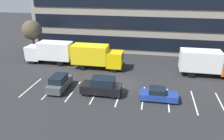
% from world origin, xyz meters
% --- Properties ---
extents(ground_plane, '(120.00, 120.00, 0.00)m').
position_xyz_m(ground_plane, '(0.00, 0.00, 0.00)').
color(ground_plane, '#262628').
extents(office_building, '(38.29, 10.20, 14.40)m').
position_xyz_m(office_building, '(0.00, 17.95, 7.20)').
color(office_building, gray).
rests_on(office_building, ground_plane).
extents(lot_markings, '(22.54, 5.40, 0.01)m').
position_xyz_m(lot_markings, '(0.00, -3.15, 0.00)').
color(lot_markings, silver).
rests_on(lot_markings, ground_plane).
extents(box_truck_orange, '(7.77, 2.57, 3.60)m').
position_xyz_m(box_truck_orange, '(10.97, 4.83, 2.03)').
color(box_truck_orange, '#D85914').
rests_on(box_truck_orange, ground_plane).
extents(box_truck_yellow_all, '(7.71, 2.55, 3.58)m').
position_xyz_m(box_truck_yellow_all, '(-4.70, 4.76, 2.01)').
color(box_truck_yellow_all, yellow).
rests_on(box_truck_yellow_all, ground_plane).
extents(box_truck_white, '(7.52, 2.49, 3.49)m').
position_xyz_m(box_truck_white, '(-12.57, 5.69, 1.96)').
color(box_truck_white, white).
rests_on(box_truck_white, ground_plane).
extents(suv_charcoal, '(1.80, 4.24, 1.92)m').
position_xyz_m(suv_charcoal, '(-7.35, -3.07, 0.93)').
color(suv_charcoal, '#474C51').
rests_on(suv_charcoal, ground_plane).
extents(suv_black, '(4.70, 1.99, 2.12)m').
position_xyz_m(suv_black, '(-2.00, -3.29, 1.03)').
color(suv_black, black).
rests_on(suv_black, ground_plane).
extents(sedan_navy, '(4.13, 1.73, 1.48)m').
position_xyz_m(sedan_navy, '(4.45, -3.50, 0.70)').
color(sedan_navy, navy).
rests_on(sedan_navy, ground_plane).
extents(bare_tree, '(3.33, 3.33, 6.25)m').
position_xyz_m(bare_tree, '(-17.00, 8.74, 4.56)').
color(bare_tree, '#473323').
rests_on(bare_tree, ground_plane).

